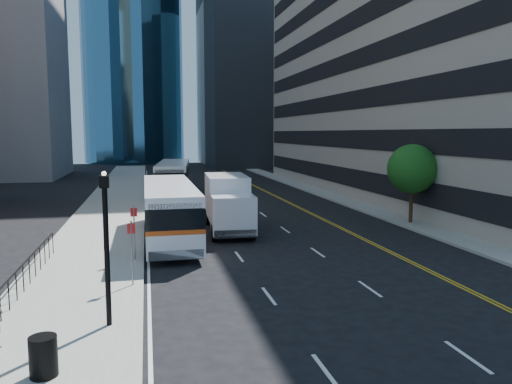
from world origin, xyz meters
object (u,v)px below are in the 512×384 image
box_truck (228,202)px  trash_can (43,356)px  lamp_post (106,242)px  bus_front (169,209)px  street_tree (412,169)px  bus_rear (174,178)px

box_truck → trash_can: bearing=-109.8°
lamp_post → trash_can: bearing=-113.3°
bus_front → trash_can: (-3.70, -15.76, -1.07)m
street_tree → box_truck: bearing=178.2°
bus_front → trash_can: size_ratio=12.35×
street_tree → lamp_post: street_tree is taller
lamp_post → box_truck: size_ratio=0.64×
lamp_post → box_truck: lamp_post is taller
street_tree → trash_can: size_ratio=5.16×
street_tree → bus_rear: 23.43m
trash_can → lamp_post: bearing=66.7°
street_tree → bus_rear: size_ratio=0.40×
street_tree → trash_can: bearing=-138.6°
street_tree → bus_rear: (-14.30, 18.47, -1.89)m
street_tree → lamp_post: size_ratio=1.12×
bus_front → trash_can: bus_front is taller
trash_can → bus_rear: bearing=82.0°
lamp_post → trash_can: size_ratio=4.62×
street_tree → trash_can: (-19.30, -17.02, -3.00)m
box_truck → trash_can: box_truck is taller
box_truck → trash_can: 18.89m
trash_can → street_tree: bearing=41.4°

